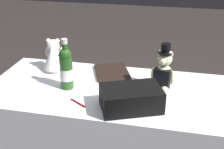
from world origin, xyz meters
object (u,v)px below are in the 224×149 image
object	(u,v)px
gift_case_black	(131,98)
champagne_bottle	(66,68)
teddy_bear_bride	(54,57)
guestbook	(112,72)
signing_pen	(77,103)
teddy_bear_groom	(163,72)

from	to	relation	value
gift_case_black	champagne_bottle	bearing A→B (deg)	160.06
teddy_bear_bride	gift_case_black	xyz separation A→B (m)	(0.61, -0.40, -0.03)
guestbook	teddy_bear_bride	bearing A→B (deg)	161.83
champagne_bottle	signing_pen	size ratio (longest dim) A/B	2.79
champagne_bottle	guestbook	distance (m)	0.37
teddy_bear_groom	gift_case_black	size ratio (longest dim) A/B	0.78
teddy_bear_groom	teddy_bear_bride	xyz separation A→B (m)	(-0.76, 0.14, -0.02)
champagne_bottle	signing_pen	distance (m)	0.25
teddy_bear_groom	gift_case_black	world-z (taller)	teddy_bear_groom
champagne_bottle	guestbook	size ratio (longest dim) A/B	1.25
champagne_bottle	gift_case_black	bearing A→B (deg)	-19.94
champagne_bottle	signing_pen	xyz separation A→B (m)	(0.12, -0.17, -0.13)
champagne_bottle	gift_case_black	size ratio (longest dim) A/B	0.84
signing_pen	guestbook	size ratio (longest dim) A/B	0.45
gift_case_black	guestbook	size ratio (longest dim) A/B	1.48
teddy_bear_groom	champagne_bottle	distance (m)	0.59
teddy_bear_groom	signing_pen	world-z (taller)	teddy_bear_groom
teddy_bear_bride	gift_case_black	world-z (taller)	teddy_bear_bride
teddy_bear_bride	champagne_bottle	world-z (taller)	champagne_bottle
gift_case_black	teddy_bear_bride	bearing A→B (deg)	146.92
champagne_bottle	gift_case_black	distance (m)	0.46
teddy_bear_groom	champagne_bottle	size ratio (longest dim) A/B	0.92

